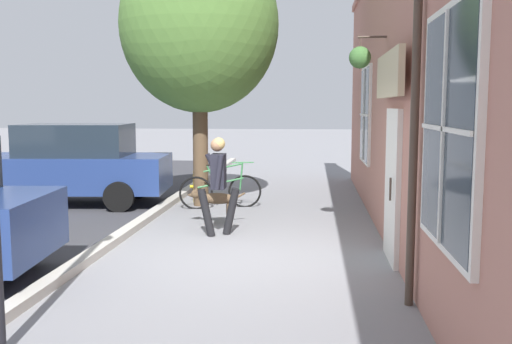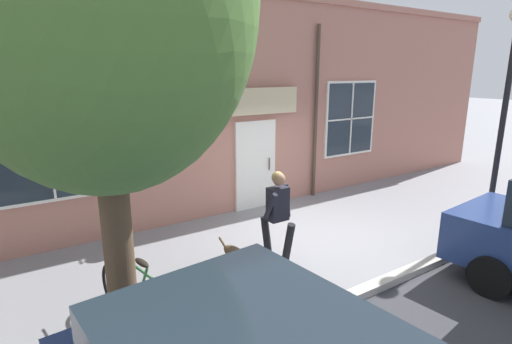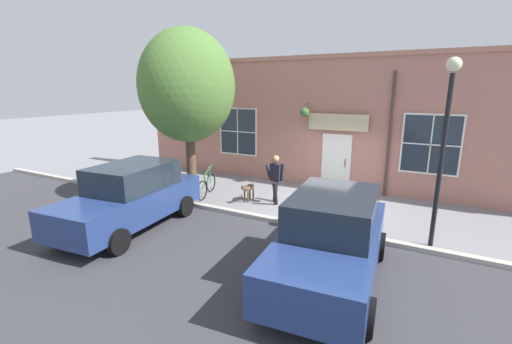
% 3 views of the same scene
% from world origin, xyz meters
% --- Properties ---
extents(ground_plane, '(90.00, 90.00, 0.00)m').
position_xyz_m(ground_plane, '(0.00, 0.00, 0.00)').
color(ground_plane, gray).
extents(curb_and_road, '(10.10, 28.00, 0.12)m').
position_xyz_m(curb_and_road, '(5.85, 0.00, 0.02)').
color(curb_and_road, '#B2ADA3').
rests_on(curb_and_road, ground_plane).
extents(storefront_facade, '(0.95, 18.00, 4.95)m').
position_xyz_m(storefront_facade, '(-2.34, -0.02, 2.48)').
color(storefront_facade, '#B27566').
rests_on(storefront_facade, ground_plane).
extents(pedestrian_walking, '(0.68, 0.55, 1.63)m').
position_xyz_m(pedestrian_walking, '(0.47, -1.29, 0.97)').
color(pedestrian_walking, black).
rests_on(pedestrian_walking, ground_plane).
extents(dog_on_leash, '(1.07, 0.26, 0.66)m').
position_xyz_m(dog_on_leash, '(0.70, -2.20, 0.45)').
color(dog_on_leash, brown).
rests_on(dog_on_leash, ground_plane).
extents(street_tree_by_curb, '(3.33, 3.00, 5.65)m').
position_xyz_m(street_tree_by_curb, '(1.27, -4.06, 3.74)').
color(street_tree_by_curb, brown).
rests_on(street_tree_by_curb, ground_plane).
extents(leaning_bicycle, '(1.69, 0.48, 1.00)m').
position_xyz_m(leaning_bicycle, '(0.84, -3.83, 0.38)').
color(leaning_bicycle, black).
rests_on(leaning_bicycle, ground_plane).
extents(parked_car_nearest_curb, '(4.44, 2.22, 1.75)m').
position_xyz_m(parked_car_nearest_curb, '(4.17, -3.94, 0.88)').
color(parked_car_nearest_curb, navy).
rests_on(parked_car_nearest_curb, ground_plane).
extents(parked_car_mid_block, '(4.44, 2.22, 1.75)m').
position_xyz_m(parked_car_mid_block, '(4.21, 1.66, 0.88)').
color(parked_car_mid_block, navy).
rests_on(parked_car_mid_block, ground_plane).
extents(street_lamp, '(0.32, 0.32, 4.41)m').
position_xyz_m(street_lamp, '(1.60, 3.42, 2.92)').
color(street_lamp, black).
rests_on(street_lamp, ground_plane).
extents(fire_hydrant, '(0.34, 0.20, 0.77)m').
position_xyz_m(fire_hydrant, '(1.49, -4.54, 0.40)').
color(fire_hydrant, gold).
rests_on(fire_hydrant, ground_plane).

